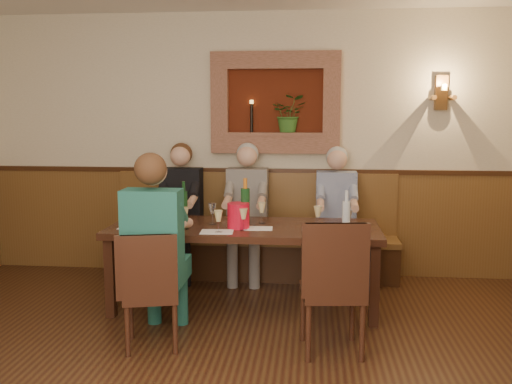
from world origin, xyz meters
TOP-DOWN VIEW (x-y plane):
  - room_shell at (0.00, 0.00)m, footprint 6.04×6.04m
  - wainscoting at (0.00, -0.00)m, footprint 6.02×6.02m
  - wall_niche at (0.24, 2.94)m, footprint 1.36×0.30m
  - wall_sconce at (1.90, 2.93)m, footprint 0.25×0.20m
  - dining_table at (0.00, 1.85)m, footprint 2.40×0.90m
  - bench at (0.00, 2.79)m, footprint 3.00×0.45m
  - chair_near_left at (-0.59, 0.89)m, footprint 0.48×0.48m
  - chair_near_right at (0.76, 0.94)m, footprint 0.49×0.49m
  - person_bench_left at (-0.78, 2.69)m, footprint 0.42×0.52m
  - person_bench_mid at (-0.08, 2.69)m, footprint 0.43×0.52m
  - person_bench_right at (0.85, 2.69)m, footprint 0.41×0.50m
  - person_chair_front at (-0.59, 1.07)m, footprint 0.44×0.54m
  - spittoon_bucket at (-0.04, 1.75)m, footprint 0.20×0.20m
  - wine_bottle_green_a at (0.01, 1.84)m, footprint 0.09×0.09m
  - wine_bottle_green_b at (-0.59, 2.02)m, footprint 0.08×0.08m
  - water_bottle at (0.89, 1.61)m, footprint 0.09×0.09m
  - tasting_sheet_a at (-0.94, 1.70)m, footprint 0.31×0.23m
  - tasting_sheet_b at (0.13, 1.74)m, footprint 0.26×0.19m
  - tasting_sheet_c at (0.93, 1.66)m, footprint 0.34×0.28m
  - tasting_sheet_d at (-0.20, 1.57)m, footprint 0.29×0.22m
  - wine_glass_0 at (-0.18, 1.55)m, footprint 0.08×0.08m
  - wine_glass_1 at (0.14, 2.00)m, footprint 0.08×0.08m
  - wine_glass_2 at (0.01, 1.67)m, footprint 0.08×0.08m
  - wine_glass_3 at (0.65, 1.84)m, footprint 0.08×0.08m
  - wine_glass_4 at (-0.80, 1.94)m, footprint 0.08×0.08m
  - wine_glass_5 at (-0.50, 1.66)m, footprint 0.08×0.08m
  - wine_glass_6 at (-0.30, 1.90)m, footprint 0.08×0.08m
  - wine_glass_7 at (-1.00, 1.66)m, footprint 0.08×0.08m
  - wine_glass_8 at (0.90, 1.65)m, footprint 0.08×0.08m

SIDE VIEW (x-z plane):
  - chair_near_left at x=-0.59m, z-range -0.19..0.71m
  - chair_near_right at x=0.76m, z-range -0.21..0.80m
  - bench at x=0.00m, z-range -0.23..0.88m
  - person_bench_right at x=0.85m, z-range -0.12..1.28m
  - wainscoting at x=0.00m, z-range 0.01..1.16m
  - person_bench_left at x=-0.78m, z-range -0.12..1.31m
  - person_bench_mid at x=-0.08m, z-range -0.12..1.31m
  - person_chair_front at x=-0.59m, z-range -0.12..1.34m
  - dining_table at x=0.00m, z-range 0.30..1.05m
  - tasting_sheet_a at x=-0.94m, z-range 0.75..0.75m
  - tasting_sheet_b at x=0.13m, z-range 0.75..0.75m
  - tasting_sheet_c at x=0.93m, z-range 0.75..0.75m
  - tasting_sheet_d at x=-0.20m, z-range 0.75..0.75m
  - wine_glass_0 at x=-0.18m, z-range 0.75..0.94m
  - wine_glass_1 at x=0.14m, z-range 0.75..0.94m
  - wine_glass_2 at x=0.01m, z-range 0.75..0.94m
  - wine_glass_3 at x=0.65m, z-range 0.75..0.94m
  - wine_glass_4 at x=-0.80m, z-range 0.75..0.94m
  - wine_glass_5 at x=-0.50m, z-range 0.75..0.94m
  - wine_glass_6 at x=-0.30m, z-range 0.75..0.94m
  - wine_glass_7 at x=-1.00m, z-range 0.75..0.94m
  - wine_glass_8 at x=0.90m, z-range 0.75..0.94m
  - spittoon_bucket at x=-0.04m, z-range 0.75..0.97m
  - water_bottle at x=0.89m, z-range 0.71..1.08m
  - wine_bottle_green_b at x=-0.59m, z-range 0.71..1.09m
  - wine_bottle_green_a at x=0.01m, z-range 0.71..1.14m
  - wall_niche at x=0.24m, z-range 1.28..2.34m
  - room_shell at x=0.00m, z-range 0.48..3.30m
  - wall_sconce at x=1.90m, z-range 1.77..2.12m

